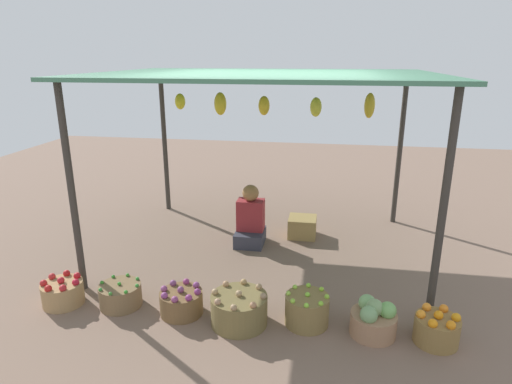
# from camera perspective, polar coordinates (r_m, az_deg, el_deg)

# --- Properties ---
(ground_plane) EXTENTS (14.00, 14.00, 0.00)m
(ground_plane) POSITION_cam_1_polar(r_m,az_deg,el_deg) (5.54, 1.07, -7.47)
(ground_plane) COLOR #7D6353
(market_stall_structure) EXTENTS (3.75, 2.81, 2.15)m
(market_stall_structure) POSITION_cam_1_polar(r_m,az_deg,el_deg) (5.05, 1.22, 13.91)
(market_stall_structure) COLOR #38332D
(market_stall_structure) RESTS_ON ground
(vendor_person) EXTENTS (0.36, 0.44, 0.78)m
(vendor_person) POSITION_cam_1_polar(r_m,az_deg,el_deg) (5.60, -0.74, -3.86)
(vendor_person) COLOR #343543
(vendor_person) RESTS_ON ground
(basket_red_apples) EXTENTS (0.39, 0.39, 0.29)m
(basket_red_apples) POSITION_cam_1_polar(r_m,az_deg,el_deg) (4.76, -23.96, -11.90)
(basket_red_apples) COLOR #A58153
(basket_red_apples) RESTS_ON ground
(basket_green_chilies) EXTENTS (0.40, 0.40, 0.25)m
(basket_green_chilies) POSITION_cam_1_polar(r_m,az_deg,el_deg) (4.54, -17.31, -12.74)
(basket_green_chilies) COLOR brown
(basket_green_chilies) RESTS_ON ground
(basket_purple_onions) EXTENTS (0.40, 0.40, 0.28)m
(basket_purple_onions) POSITION_cam_1_polar(r_m,az_deg,el_deg) (4.29, -9.74, -13.97)
(basket_purple_onions) COLOR brown
(basket_purple_onions) RESTS_ON ground
(basket_potatoes) EXTENTS (0.51, 0.51, 0.33)m
(basket_potatoes) POSITION_cam_1_polar(r_m,az_deg,el_deg) (4.08, -2.23, -15.05)
(basket_potatoes) COLOR brown
(basket_potatoes) RESTS_ON ground
(basket_limes) EXTENTS (0.40, 0.40, 0.32)m
(basket_limes) POSITION_cam_1_polar(r_m,az_deg,el_deg) (4.10, 6.67, -15.04)
(basket_limes) COLOR olive
(basket_limes) RESTS_ON ground
(basket_cabbages) EXTENTS (0.40, 0.40, 0.34)m
(basket_cabbages) POSITION_cam_1_polar(r_m,az_deg,el_deg) (4.07, 15.11, -15.79)
(basket_cabbages) COLOR #A37857
(basket_cabbages) RESTS_ON ground
(basket_oranges) EXTENTS (0.37, 0.37, 0.30)m
(basket_oranges) POSITION_cam_1_polar(r_m,az_deg,el_deg) (4.15, 22.55, -16.20)
(basket_oranges) COLOR olive
(basket_oranges) RESTS_ON ground
(wooden_crate_near_vendor) EXTENTS (0.33, 0.30, 0.24)m
(wooden_crate_near_vendor) POSITION_cam_1_polar(r_m,az_deg,el_deg) (5.93, 6.26, -4.60)
(wooden_crate_near_vendor) COLOR olive
(wooden_crate_near_vendor) RESTS_ON ground
(wooden_crate_stacked_rear) EXTENTS (0.37, 0.36, 0.26)m
(wooden_crate_stacked_rear) POSITION_cam_1_polar(r_m,az_deg,el_deg) (5.90, 6.07, -4.55)
(wooden_crate_stacked_rear) COLOR #9F8148
(wooden_crate_stacked_rear) RESTS_ON ground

